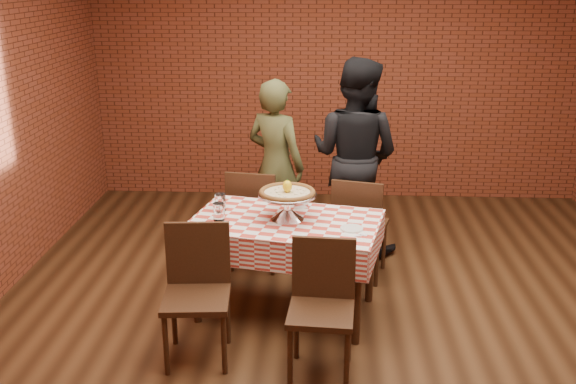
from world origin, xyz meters
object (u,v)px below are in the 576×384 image
(table, at_px, (286,267))
(chair_near_left, at_px, (196,298))
(pizza, at_px, (287,193))
(water_glass_right, at_px, (220,202))
(chair_far_right, at_px, (360,226))
(pizza_stand, at_px, (287,206))
(chair_far_left, at_px, (257,217))
(diner_olive, at_px, (276,165))
(water_glass_left, at_px, (219,212))
(condiment_caddy, at_px, (301,197))
(chair_near_right, at_px, (321,314))
(diner_black, at_px, (355,156))

(table, bearing_deg, chair_near_left, -128.78)
(pizza, bearing_deg, water_glass_right, 163.60)
(chair_near_left, height_order, chair_far_right, chair_near_left)
(pizza_stand, distance_m, chair_far_left, 0.97)
(diner_olive, bearing_deg, water_glass_left, 105.54)
(table, xyz_separation_m, condiment_caddy, (0.10, 0.29, 0.46))
(pizza, xyz_separation_m, chair_far_left, (-0.32, 0.82, -0.51))
(pizza_stand, xyz_separation_m, chair_near_left, (-0.57, -0.71, -0.40))
(chair_near_left, bearing_deg, chair_far_left, 76.24)
(pizza, relative_size, chair_near_right, 0.46)
(pizza, distance_m, diner_black, 1.39)
(pizza, bearing_deg, chair_far_right, 48.34)
(water_glass_right, bearing_deg, chair_near_right, -52.34)
(chair_near_left, bearing_deg, water_glass_right, 82.68)
(chair_far_left, relative_size, chair_far_right, 1.01)
(chair_near_right, height_order, chair_far_left, chair_far_left)
(pizza, bearing_deg, chair_near_right, -73.21)
(condiment_caddy, bearing_deg, diner_olive, 96.77)
(pizza_stand, bearing_deg, diner_black, 66.53)
(pizza_stand, height_order, pizza, pizza)
(condiment_caddy, relative_size, diner_black, 0.09)
(chair_near_right, relative_size, chair_far_right, 0.99)
(water_glass_left, bearing_deg, water_glass_right, 95.52)
(pizza_stand, bearing_deg, diner_olive, 97.87)
(pizza, distance_m, chair_near_left, 1.04)
(table, distance_m, chair_far_left, 0.90)
(table, relative_size, water_glass_right, 10.18)
(diner_olive, xyz_separation_m, diner_black, (0.73, 0.01, 0.10))
(table, xyz_separation_m, water_glass_right, (-0.51, 0.17, 0.45))
(pizza, relative_size, chair_far_right, 0.46)
(table, xyz_separation_m, pizza, (0.01, 0.02, 0.59))
(pizza, height_order, chair_near_left, pizza)
(chair_far_right, bearing_deg, diner_olive, -23.96)
(table, bearing_deg, water_glass_left, -175.89)
(water_glass_right, bearing_deg, pizza, -16.40)
(condiment_caddy, bearing_deg, water_glass_left, -159.34)
(table, relative_size, diner_black, 0.76)
(chair_near_right, bearing_deg, pizza_stand, 110.88)
(chair_far_right, bearing_deg, condiment_caddy, 52.43)
(diner_olive, bearing_deg, chair_near_right, 131.07)
(water_glass_right, height_order, chair_near_left, chair_near_left)
(water_glass_left, distance_m, diner_olive, 1.36)
(condiment_caddy, bearing_deg, table, -117.58)
(chair_near_left, distance_m, diner_black, 2.32)
(table, relative_size, diner_olive, 0.85)
(pizza, height_order, chair_far_left, pizza)
(pizza, bearing_deg, pizza_stand, 0.00)
(diner_black, bearing_deg, table, 94.61)
(table, distance_m, water_glass_left, 0.67)
(water_glass_right, bearing_deg, table, -18.79)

